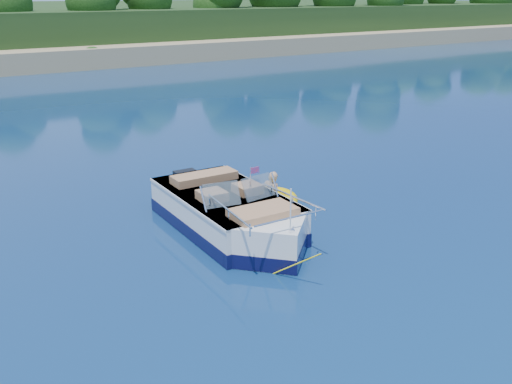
% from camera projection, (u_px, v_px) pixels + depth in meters
% --- Properties ---
extents(ground, '(160.00, 160.00, 0.00)m').
position_uv_depth(ground, '(264.00, 292.00, 10.99)').
color(ground, '#0A1947').
rests_on(ground, ground).
extents(motorboat, '(2.34, 6.14, 2.04)m').
position_uv_depth(motorboat, '(233.00, 217.00, 13.55)').
color(motorboat, white).
rests_on(motorboat, ground).
extents(tow_tube, '(1.87, 1.87, 0.40)m').
position_uv_depth(tow_tube, '(270.00, 200.00, 15.53)').
color(tow_tube, '#FCCE00').
rests_on(tow_tube, ground).
extents(boy, '(0.70, 0.86, 1.55)m').
position_uv_depth(boy, '(269.00, 203.00, 15.65)').
color(boy, tan).
rests_on(boy, ground).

